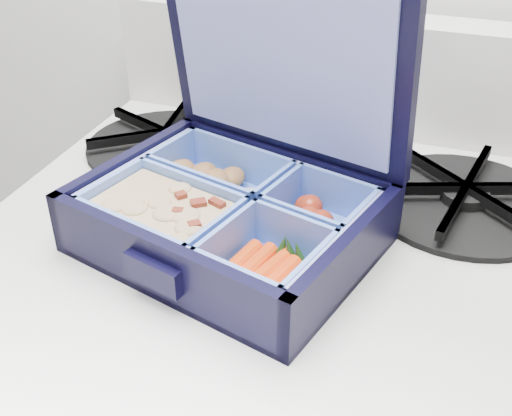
% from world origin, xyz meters
% --- Properties ---
extents(bento_box, '(0.27, 0.24, 0.06)m').
position_xyz_m(bento_box, '(0.06, 1.68, 0.84)').
color(bento_box, black).
rests_on(bento_box, stove).
extents(burner_grate, '(0.23, 0.23, 0.03)m').
position_xyz_m(burner_grate, '(0.24, 1.81, 0.83)').
color(burner_grate, black).
rests_on(burner_grate, stove).
extents(burner_grate_rear, '(0.22, 0.22, 0.02)m').
position_xyz_m(burner_grate_rear, '(-0.07, 1.82, 0.82)').
color(burner_grate_rear, black).
rests_on(burner_grate_rear, stove).
extents(fork, '(0.15, 0.12, 0.01)m').
position_xyz_m(fork, '(0.16, 1.82, 0.82)').
color(fork, '#A8A8B4').
rests_on(fork, stove).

